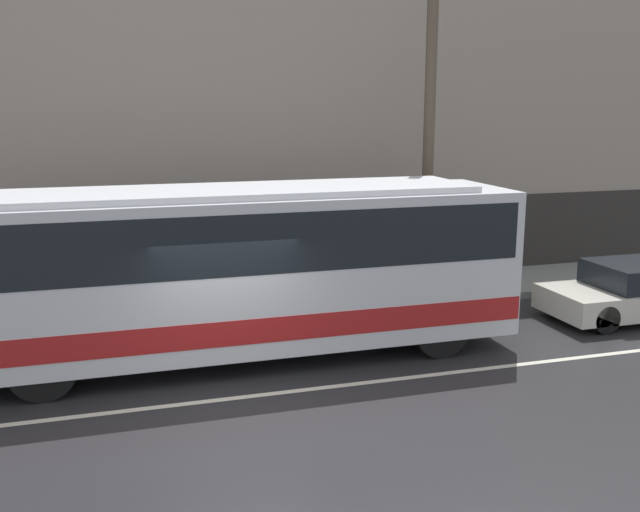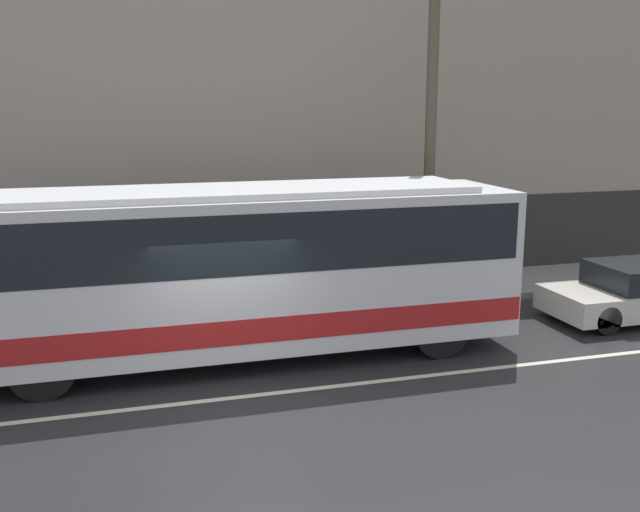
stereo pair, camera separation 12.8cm
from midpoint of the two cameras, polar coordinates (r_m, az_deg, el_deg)
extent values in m
plane|color=#262628|center=(12.11, -6.54, -11.20)|extent=(60.00, 60.00, 0.00)
cube|color=gray|center=(17.05, -9.59, -4.05)|extent=(60.00, 2.61, 0.17)
cube|color=gray|center=(17.84, -10.66, 11.10)|extent=(60.00, 0.30, 9.06)
cube|color=#2D2B28|center=(18.05, -10.19, 0.25)|extent=(60.00, 0.06, 2.26)
cube|color=beige|center=(12.11, -6.54, -11.19)|extent=(54.00, 0.14, 0.01)
cube|color=silver|center=(13.43, -7.52, -1.05)|extent=(11.15, 2.55, 2.79)
cube|color=#B21E1E|center=(13.64, -7.42, -4.51)|extent=(11.09, 2.57, 0.45)
cube|color=black|center=(13.29, -7.60, 1.82)|extent=(10.81, 2.57, 1.06)
cube|color=orange|center=(15.04, 13.69, 4.78)|extent=(0.12, 1.91, 0.28)
cube|color=silver|center=(13.18, -7.69, 5.12)|extent=(9.48, 2.16, 0.12)
cylinder|color=black|center=(13.88, 9.89, -5.82)|extent=(1.10, 0.28, 1.10)
cylinder|color=black|center=(15.82, 6.36, -3.48)|extent=(1.10, 0.28, 1.10)
cylinder|color=black|center=(12.62, -21.09, -8.32)|extent=(1.10, 0.28, 1.10)
cylinder|color=black|center=(14.73, -20.42, -5.37)|extent=(1.10, 0.28, 1.10)
cylinder|color=black|center=(16.25, 22.18, -4.78)|extent=(0.61, 0.20, 0.61)
cylinder|color=black|center=(17.53, 18.84, -3.34)|extent=(0.61, 0.20, 0.61)
cylinder|color=brown|center=(17.28, 9.03, 9.15)|extent=(0.27, 0.27, 7.52)
camera|label=1|loc=(0.06, -89.73, 0.06)|focal=40.00mm
camera|label=2|loc=(0.06, 90.27, -0.06)|focal=40.00mm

